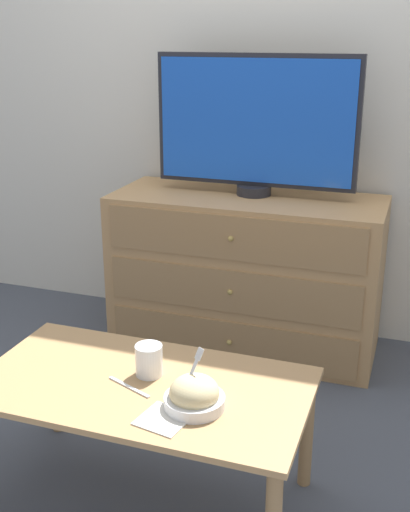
{
  "coord_description": "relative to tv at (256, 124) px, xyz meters",
  "views": [
    {
      "loc": [
        0.76,
        -3.03,
        1.46
      ],
      "look_at": [
        0.12,
        -1.18,
        0.77
      ],
      "focal_mm": 45.0,
      "sensor_mm": 36.0,
      "label": 1
    }
  ],
  "objects": [
    {
      "name": "coffee_table",
      "position": [
        -0.02,
        -1.23,
        -0.69
      ],
      "size": [
        1.03,
        0.56,
        0.43
      ],
      "color": "tan",
      "rests_on": "ground_plane"
    },
    {
      "name": "takeout_bowl",
      "position": [
        0.18,
        -1.3,
        -0.59
      ],
      "size": [
        0.18,
        0.18,
        0.17
      ],
      "color": "silver",
      "rests_on": "coffee_table"
    },
    {
      "name": "tv",
      "position": [
        0.0,
        0.0,
        0.0
      ],
      "size": [
        0.92,
        0.16,
        0.63
      ],
      "color": "#232328",
      "rests_on": "dresser"
    },
    {
      "name": "ground_plane",
      "position": [
        -0.03,
        0.23,
        -1.06
      ],
      "size": [
        12.0,
        12.0,
        0.0
      ],
      "primitive_type": "plane",
      "color": "#474C56"
    },
    {
      "name": "napkin",
      "position": [
        0.12,
        -1.39,
        -0.63
      ],
      "size": [
        0.16,
        0.16,
        0.0
      ],
      "color": "silver",
      "rests_on": "coffee_table"
    },
    {
      "name": "dresser",
      "position": [
        -0.02,
        -0.05,
        -0.69
      ],
      "size": [
        1.25,
        0.51,
        0.74
      ],
      "color": "tan",
      "rests_on": "ground_plane"
    },
    {
      "name": "wall_back",
      "position": [
        -0.03,
        0.25,
        0.24
      ],
      "size": [
        12.0,
        0.05,
        2.6
      ],
      "color": "silver",
      "rests_on": "ground_plane"
    },
    {
      "name": "drink_cup",
      "position": [
        -0.02,
        -1.17,
        -0.59
      ],
      "size": [
        0.09,
        0.09,
        0.1
      ],
      "color": "#9E6638",
      "rests_on": "coffee_table"
    },
    {
      "name": "knife",
      "position": [
        -0.04,
        -1.27,
        -0.63
      ],
      "size": [
        0.17,
        0.08,
        0.01
      ],
      "color": "white",
      "rests_on": "coffee_table"
    }
  ]
}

